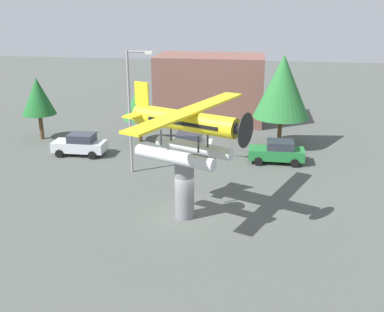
{
  "coord_description": "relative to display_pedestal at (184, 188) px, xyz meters",
  "views": [
    {
      "loc": [
        3.86,
        -23.64,
        12.06
      ],
      "look_at": [
        0.0,
        3.0,
        2.7
      ],
      "focal_mm": 42.86,
      "sensor_mm": 36.0,
      "label": 1
    }
  ],
  "objects": [
    {
      "name": "floatplane_monument",
      "position": [
        0.12,
        -0.05,
        3.47
      ],
      "size": [
        7.18,
        10.0,
        4.0
      ],
      "rotation": [
        0.0,
        0.0,
        -0.4
      ],
      "color": "silver",
      "rests_on": "display_pedestal"
    },
    {
      "name": "car_near_silver",
      "position": [
        -10.07,
        9.72,
        -0.92
      ],
      "size": [
        4.2,
        2.02,
        1.76
      ],
      "rotation": [
        0.0,
        0.0,
        3.14
      ],
      "color": "silver",
      "rests_on": "ground"
    },
    {
      "name": "tree_center_back",
      "position": [
        5.86,
        14.27,
        3.34
      ],
      "size": [
        4.64,
        4.64,
        7.73
      ],
      "color": "brown",
      "rests_on": "ground"
    },
    {
      "name": "streetlight_primary",
      "position": [
        -4.75,
        6.61,
        3.21
      ],
      "size": [
        1.84,
        0.28,
        8.72
      ],
      "color": "gray",
      "rests_on": "ground"
    },
    {
      "name": "storefront_building",
      "position": [
        -0.9,
        22.0,
        1.52
      ],
      "size": [
        10.63,
        6.04,
        6.64
      ],
      "primitive_type": "cube",
      "color": "brown",
      "rests_on": "ground"
    },
    {
      "name": "ground_plane",
      "position": [
        0.0,
        0.0,
        -1.8
      ],
      "size": [
        140.0,
        140.0,
        0.0
      ],
      "primitive_type": "plane",
      "color": "#4C514C"
    },
    {
      "name": "car_far_green",
      "position": [
        5.56,
        10.12,
        -0.92
      ],
      "size": [
        4.2,
        2.02,
        1.76
      ],
      "rotation": [
        0.0,
        0.0,
        3.14
      ],
      "color": "#237A38",
      "rests_on": "ground"
    },
    {
      "name": "car_mid_white",
      "position": [
        -1.62,
        11.14,
        -0.92
      ],
      "size": [
        4.2,
        2.02,
        1.76
      ],
      "rotation": [
        0.0,
        0.0,
        3.14
      ],
      "color": "white",
      "rests_on": "ground"
    },
    {
      "name": "display_pedestal",
      "position": [
        0.0,
        0.0,
        0.0
      ],
      "size": [
        1.1,
        1.1,
        3.6
      ],
      "primitive_type": "cylinder",
      "color": "slate",
      "rests_on": "ground"
    },
    {
      "name": "tree_west",
      "position": [
        -15.11,
        13.44,
        2.06
      ],
      "size": [
        2.91,
        2.91,
        5.5
      ],
      "color": "brown",
      "rests_on": "ground"
    },
    {
      "name": "tree_east",
      "position": [
        -6.18,
        13.93,
        1.71
      ],
      "size": [
        2.75,
        2.75,
        5.07
      ],
      "color": "brown",
      "rests_on": "ground"
    }
  ]
}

